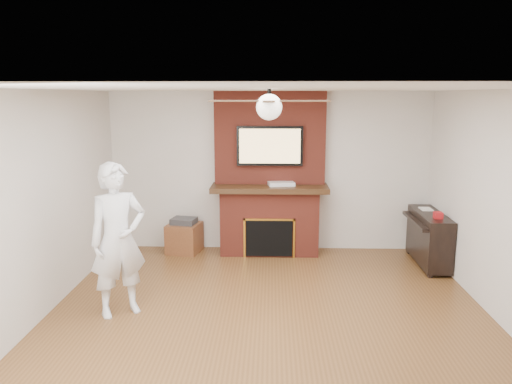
{
  "coord_description": "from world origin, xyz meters",
  "views": [
    {
      "loc": [
        0.03,
        -5.04,
        2.44
      ],
      "look_at": [
        -0.16,
        0.9,
        1.28
      ],
      "focal_mm": 35.0,
      "sensor_mm": 36.0,
      "label": 1
    }
  ],
  "objects_px": {
    "person": "(118,240)",
    "fireplace": "(270,190)",
    "piano": "(429,237)",
    "side_table": "(184,236)"
  },
  "relations": [
    {
      "from": "fireplace",
      "to": "side_table",
      "type": "distance_m",
      "value": 1.53
    },
    {
      "from": "fireplace",
      "to": "piano",
      "type": "distance_m",
      "value": 2.45
    },
    {
      "from": "person",
      "to": "piano",
      "type": "relative_size",
      "value": 1.46
    },
    {
      "from": "person",
      "to": "fireplace",
      "type": "bearing_deg",
      "value": 20.34
    },
    {
      "from": "person",
      "to": "side_table",
      "type": "bearing_deg",
      "value": 47.67
    },
    {
      "from": "side_table",
      "to": "piano",
      "type": "height_order",
      "value": "piano"
    },
    {
      "from": "person",
      "to": "piano",
      "type": "xyz_separation_m",
      "value": [
        3.98,
        1.78,
        -0.45
      ]
    },
    {
      "from": "piano",
      "to": "person",
      "type": "bearing_deg",
      "value": -155.15
    },
    {
      "from": "person",
      "to": "side_table",
      "type": "xyz_separation_m",
      "value": [
        0.33,
        2.26,
        -0.61
      ]
    },
    {
      "from": "fireplace",
      "to": "person",
      "type": "distance_m",
      "value": 2.86
    }
  ]
}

